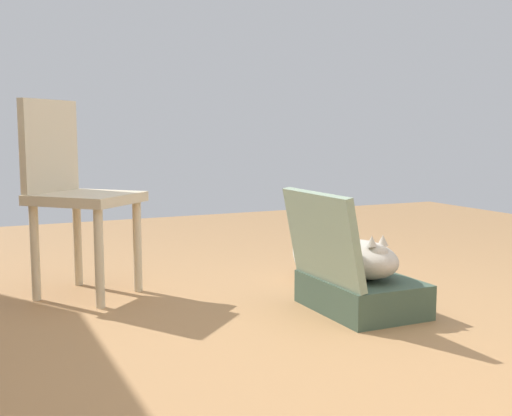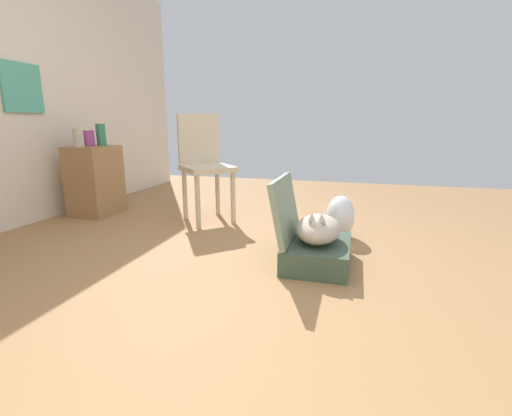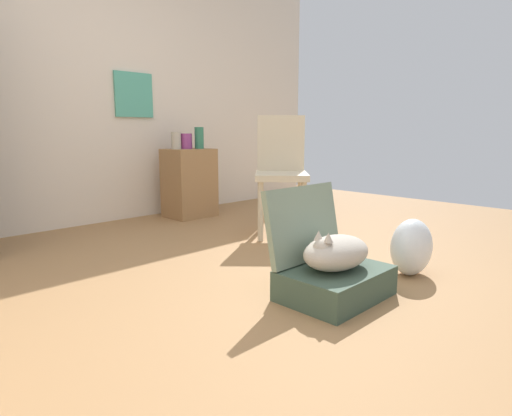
{
  "view_description": "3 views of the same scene",
  "coord_description": "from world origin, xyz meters",
  "px_view_note": "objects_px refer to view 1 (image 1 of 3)",
  "views": [
    {
      "loc": [
        -2.1,
        1.21,
        0.84
      ],
      "look_at": [
        0.49,
        0.0,
        0.49
      ],
      "focal_mm": 44.56,
      "sensor_mm": 36.0,
      "label": 1
    },
    {
      "loc": [
        -1.91,
        -0.68,
        0.9
      ],
      "look_at": [
        0.4,
        -0.03,
        0.33
      ],
      "focal_mm": 25.1,
      "sensor_mm": 36.0,
      "label": 2
    },
    {
      "loc": [
        -1.47,
        -1.69,
        0.86
      ],
      "look_at": [
        0.26,
        0.07,
        0.42
      ],
      "focal_mm": 29.96,
      "sensor_mm": 36.0,
      "label": 3
    }
  ],
  "objects_px": {
    "suitcase_base": "(361,294)",
    "chair": "(73,189)",
    "plastic_bag_white": "(314,250)",
    "cat": "(363,259)"
  },
  "relations": [
    {
      "from": "suitcase_base",
      "to": "plastic_bag_white",
      "type": "distance_m",
      "value": 0.64
    },
    {
      "from": "cat",
      "to": "suitcase_base",
      "type": "bearing_deg",
      "value": -3.66
    },
    {
      "from": "suitcase_base",
      "to": "chair",
      "type": "bearing_deg",
      "value": 53.33
    },
    {
      "from": "plastic_bag_white",
      "to": "chair",
      "type": "xyz_separation_m",
      "value": [
        0.24,
        1.27,
        0.37
      ]
    },
    {
      "from": "cat",
      "to": "chair",
      "type": "height_order",
      "value": "chair"
    },
    {
      "from": "suitcase_base",
      "to": "chair",
      "type": "relative_size",
      "value": 0.56
    },
    {
      "from": "cat",
      "to": "plastic_bag_white",
      "type": "height_order",
      "value": "cat"
    },
    {
      "from": "cat",
      "to": "chair",
      "type": "relative_size",
      "value": 0.5
    },
    {
      "from": "chair",
      "to": "cat",
      "type": "bearing_deg",
      "value": -80.75
    },
    {
      "from": "chair",
      "to": "plastic_bag_white",
      "type": "bearing_deg",
      "value": -54.44
    }
  ]
}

